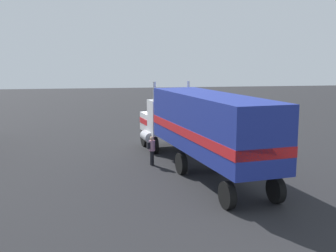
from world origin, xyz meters
The scene contains 5 objects.
ground_plane centered at (0.00, 0.00, 0.00)m, with size 120.00×120.00×0.00m, color #232326.
lane_stripe_near centered at (-1.96, -3.50, 0.01)m, with size 4.40×0.16×0.01m, color silver.
lane_stripe_mid centered at (-2.08, -5.76, 0.01)m, with size 4.40×0.16×0.01m, color silver.
semi_truck centered at (-6.60, -1.03, 2.52)m, with size 14.37×4.72×4.50m.
person_bystander centered at (-4.83, 1.29, 0.89)m, with size 0.34×0.46×1.63m.
Camera 1 is at (-26.82, 4.27, 5.79)m, focal length 43.80 mm.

